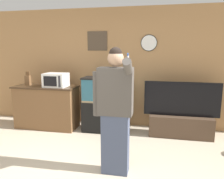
# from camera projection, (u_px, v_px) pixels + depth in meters

# --- Properties ---
(wall_back_paneled) EXTENTS (10.00, 0.08, 2.60)m
(wall_back_paneled) POSITION_uv_depth(u_px,v_px,m) (112.00, 68.00, 4.90)
(wall_back_paneled) COLOR #A87A4C
(wall_back_paneled) RESTS_ON ground_plane
(counter_island) EXTENTS (1.37, 0.56, 0.93)m
(counter_island) POSITION_uv_depth(u_px,v_px,m) (47.00, 107.00, 4.80)
(counter_island) COLOR brown
(counter_island) RESTS_ON ground_plane
(microwave) EXTENTS (0.46, 0.38, 0.29)m
(microwave) POSITION_uv_depth(u_px,v_px,m) (56.00, 80.00, 4.60)
(microwave) COLOR white
(microwave) RESTS_ON counter_island
(knife_block) EXTENTS (0.11, 0.09, 0.32)m
(knife_block) POSITION_uv_depth(u_px,v_px,m) (28.00, 80.00, 4.78)
(knife_block) COLOR brown
(knife_block) RESTS_ON counter_island
(aquarium_on_stand) EXTENTS (0.95, 0.43, 1.14)m
(aquarium_on_stand) POSITION_uv_depth(u_px,v_px,m) (106.00, 105.00, 4.56)
(aquarium_on_stand) COLOR black
(aquarium_on_stand) RESTS_ON ground_plane
(tv_on_stand) EXTENTS (1.46, 0.40, 1.09)m
(tv_on_stand) POSITION_uv_depth(u_px,v_px,m) (181.00, 120.00, 4.33)
(tv_on_stand) COLOR #4C3828
(tv_on_stand) RESTS_ON ground_plane
(person_standing) EXTENTS (0.55, 0.42, 1.75)m
(person_standing) POSITION_uv_depth(u_px,v_px,m) (115.00, 110.00, 2.94)
(person_standing) COLOR #424C66
(person_standing) RESTS_ON ground_plane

